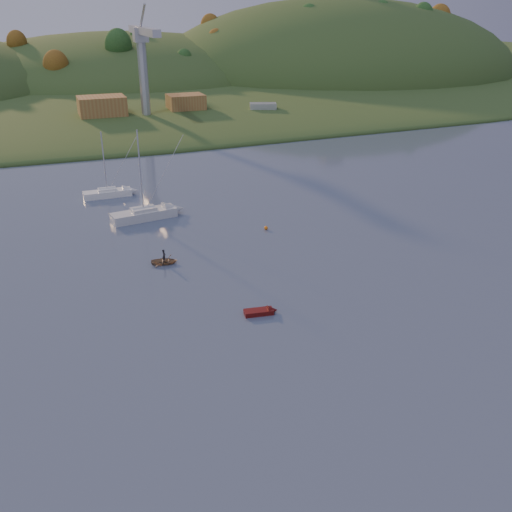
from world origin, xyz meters
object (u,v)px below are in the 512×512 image
object	(u,v)px
red_tender	(265,311)
canoe	(164,261)
sailboat_far	(107,193)
sailboat_near	(144,214)

from	to	relation	value
red_tender	canoe	bearing A→B (deg)	121.79
red_tender	sailboat_far	bearing A→B (deg)	110.24
sailboat_near	red_tender	size ratio (longest dim) A/B	3.64
sailboat_near	canoe	size ratio (longest dim) A/B	4.14
canoe	red_tender	world-z (taller)	red_tender
sailboat_far	red_tender	distance (m)	43.67
canoe	sailboat_near	bearing A→B (deg)	11.46
sailboat_near	sailboat_far	distance (m)	12.49
sailboat_near	sailboat_far	world-z (taller)	sailboat_near
sailboat_far	red_tender	bearing A→B (deg)	-78.36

